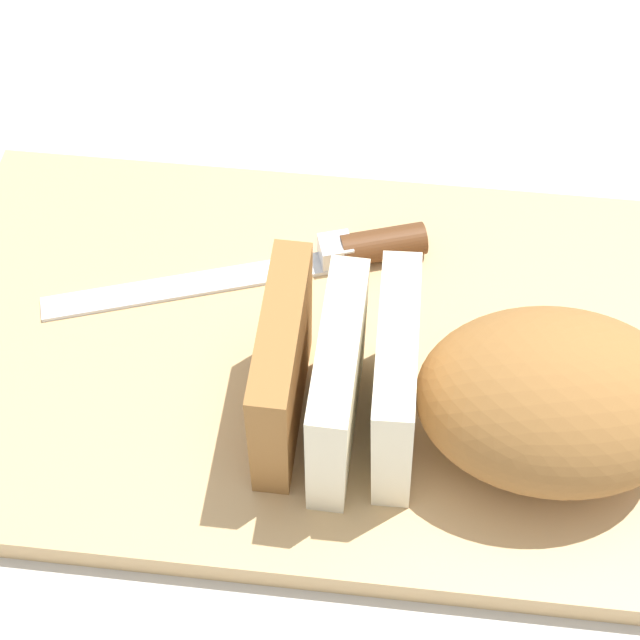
% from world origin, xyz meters
% --- Properties ---
extents(ground_plane, '(3.00, 3.00, 0.00)m').
position_xyz_m(ground_plane, '(0.00, 0.00, 0.00)').
color(ground_plane, beige).
extents(cutting_board, '(0.48, 0.30, 0.02)m').
position_xyz_m(cutting_board, '(0.00, 0.00, 0.01)').
color(cutting_board, tan).
rests_on(cutting_board, ground_plane).
extents(bread_loaf, '(0.23, 0.11, 0.10)m').
position_xyz_m(bread_loaf, '(-0.10, 0.05, 0.07)').
color(bread_loaf, '#996633').
rests_on(bread_loaf, cutting_board).
extents(bread_knife, '(0.24, 0.10, 0.02)m').
position_xyz_m(bread_knife, '(0.00, -0.07, 0.03)').
color(bread_knife, silver).
rests_on(bread_knife, cutting_board).
extents(crumb_near_knife, '(0.01, 0.01, 0.01)m').
position_xyz_m(crumb_near_knife, '(-0.05, -0.03, 0.03)').
color(crumb_near_knife, '#A8753D').
rests_on(crumb_near_knife, cutting_board).
extents(crumb_near_loaf, '(0.01, 0.01, 0.01)m').
position_xyz_m(crumb_near_loaf, '(-0.02, -0.02, 0.02)').
color(crumb_near_loaf, '#A8753D').
rests_on(crumb_near_loaf, cutting_board).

